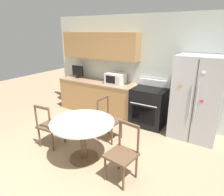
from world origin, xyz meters
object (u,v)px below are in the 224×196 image
countertop_tv (78,71)px  dining_chair_left (50,126)px  dining_chair_far (109,120)px  dining_chair_right (122,154)px  candle_glass (89,115)px  microwave (116,78)px  oven_range (149,107)px  refrigerator (197,98)px

countertop_tv → dining_chair_left: size_ratio=0.41×
dining_chair_far → dining_chair_right: (0.83, -0.93, 0.00)m
countertop_tv → candle_glass: countertop_tv is taller
microwave → dining_chair_far: (0.52, -1.15, -0.60)m
oven_range → microwave: (-0.98, 0.07, 0.57)m
microwave → candle_glass: 1.85m
dining_chair_right → candle_glass: dining_chair_right is taller
microwave → countertop_tv: countertop_tv is taller
countertop_tv → dining_chair_left: (0.98, -2.01, -0.65)m
countertop_tv → dining_chair_left: 2.33m
microwave → candle_glass: size_ratio=5.48×
microwave → dining_chair_left: size_ratio=0.52×
dining_chair_left → oven_range: bearing=51.3°
dining_chair_far → refrigerator: bearing=129.7°
refrigerator → microwave: size_ratio=3.75×
dining_chair_far → dining_chair_right: 1.24m
refrigerator → countertop_tv: (-3.33, 0.12, 0.21)m
oven_range → microwave: size_ratio=2.30×
dining_chair_right → dining_chair_left: (-1.67, 0.08, 0.00)m
oven_range → dining_chair_right: 2.04m
countertop_tv → dining_chair_left: bearing=-64.1°
refrigerator → microwave: refrigerator is taller
refrigerator → dining_chair_left: 3.05m
refrigerator → oven_range: bearing=178.2°
oven_range → countertop_tv: 2.36m
refrigerator → microwave: bearing=177.0°
dining_chair_far → dining_chair_left: size_ratio=1.00×
refrigerator → countertop_tv: 3.33m
dining_chair_far → candle_glass: (-0.04, -0.62, 0.34)m
microwave → dining_chair_far: size_ratio=0.52×
microwave → candle_glass: (0.48, -1.77, -0.27)m
oven_range → dining_chair_left: bearing=-124.1°
oven_range → dining_chair_far: oven_range is taller
oven_range → dining_chair_left: (-1.30, -1.92, -0.03)m
dining_chair_right → oven_range: bearing=-71.8°
oven_range → dining_chair_left: 2.32m
dining_chair_left → candle_glass: size_ratio=10.52×
refrigerator → oven_range: refrigerator is taller
refrigerator → dining_chair_right: bearing=-108.9°
dining_chair_right → microwave: bearing=-49.3°
dining_chair_right → candle_glass: 0.98m
dining_chair_far → microwave: bearing=-150.5°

